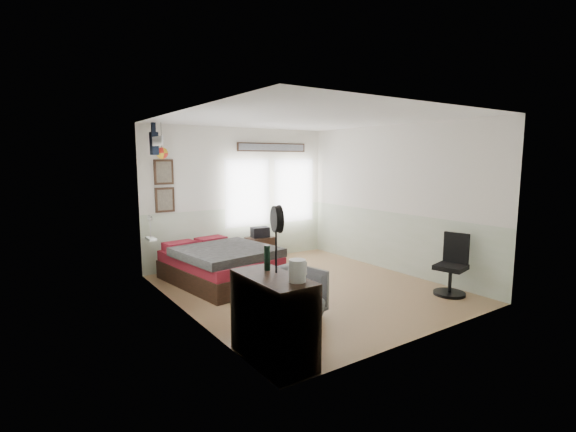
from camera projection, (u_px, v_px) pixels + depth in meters
The scene contains 12 objects.
ground_plane at pixel (307, 289), 6.75m from camera, with size 4.00×4.50×0.01m, color #A97851.
room_shell at pixel (297, 189), 6.64m from camera, with size 4.02×4.52×2.71m.
wall_decor at pixel (192, 158), 7.44m from camera, with size 3.55×1.32×1.44m.
bed at pixel (220, 265), 7.05m from camera, with size 1.62×2.12×0.63m.
dresser at pixel (273, 318), 4.30m from camera, with size 0.48×1.00×0.90m, color black.
armchair at pixel (293, 293), 5.52m from camera, with size 0.68×0.70×0.64m, color #555659.
nightstand at pixel (260, 249), 8.47m from camera, with size 0.51×0.41×0.51m, color black.
task_chair at pixel (452, 270), 6.42m from camera, with size 0.51×0.51×0.95m.
kettle at pixel (297, 271), 4.04m from camera, with size 0.19×0.17×0.22m.
bottle at pixel (267, 258), 4.46m from camera, with size 0.07×0.07×0.27m, color black.
stand_fan at pixel (277, 220), 4.30m from camera, with size 0.15×0.29×0.72m.
black_bag at pixel (260, 232), 8.42m from camera, with size 0.35×0.22×0.20m, color black.
Camera 1 is at (-3.94, -5.21, 2.09)m, focal length 26.00 mm.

